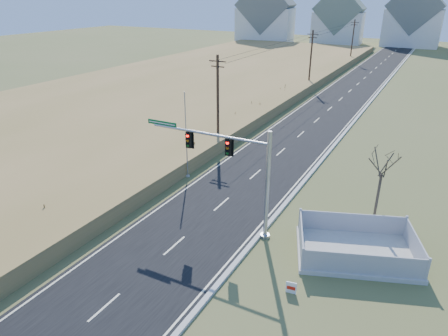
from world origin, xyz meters
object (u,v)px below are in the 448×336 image
at_px(traffic_signal_mast, 240,169).
at_px(bare_tree, 384,162).
at_px(open_sign, 291,288).
at_px(flagpole, 187,145).
at_px(fence_enclosure, 356,250).

distance_m(traffic_signal_mast, bare_tree, 9.03).
bearing_deg(bare_tree, open_sign, -106.14).
bearing_deg(traffic_signal_mast, open_sign, -40.04).
height_order(traffic_signal_mast, flagpole, flagpole).
relative_size(open_sign, flagpole, 0.09).
relative_size(traffic_signal_mast, open_sign, 12.97).
bearing_deg(flagpole, bare_tree, -2.27).
bearing_deg(open_sign, fence_enclosure, 57.21).
distance_m(open_sign, flagpole, 16.01).
height_order(fence_enclosure, bare_tree, bare_tree).
xyz_separation_m(fence_enclosure, flagpole, (-14.89, 4.41, 2.61)).
xyz_separation_m(open_sign, flagpole, (-12.67, 9.46, 2.54)).
bearing_deg(fence_enclosure, bare_tree, 64.26).
height_order(fence_enclosure, flagpole, flagpole).
relative_size(traffic_signal_mast, fence_enclosure, 1.12).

